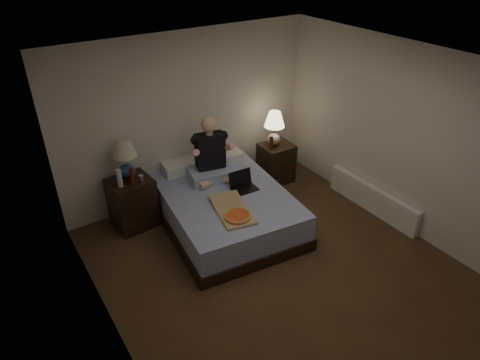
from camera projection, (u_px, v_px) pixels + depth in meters
floor at (280, 270)px, 5.30m from camera, size 4.00×4.50×0.00m
ceiling at (293, 70)px, 4.02m from camera, size 4.00×4.50×0.00m
wall_back at (189, 117)px, 6.27m from camera, size 4.00×0.00×2.50m
wall_left at (105, 250)px, 3.71m from camera, size 0.00×4.50×2.50m
wall_right at (405, 140)px, 5.60m from camera, size 0.00×4.50×2.50m
bed at (225, 208)px, 5.99m from camera, size 1.81×2.27×0.53m
nightstand_left at (133, 203)px, 5.93m from camera, size 0.60×0.55×0.72m
nightstand_right at (276, 163)px, 7.01m from camera, size 0.51×0.46×0.65m
lamp_left at (125, 159)px, 5.68m from camera, size 0.38×0.38×0.56m
lamp_right at (274, 129)px, 6.71m from camera, size 0.33×0.33×0.56m
water_bottle at (119, 178)px, 5.55m from camera, size 0.07×0.07×0.25m
soda_can at (141, 179)px, 5.69m from camera, size 0.07×0.07×0.10m
beer_bottle_left at (132, 176)px, 5.61m from camera, size 0.06×0.06×0.23m
beer_bottle_right at (271, 143)px, 6.65m from camera, size 0.06×0.06×0.23m
person at (211, 149)px, 5.95m from camera, size 0.75×0.64×0.93m
laptop at (245, 182)px, 5.86m from camera, size 0.35×0.29×0.24m
pizza_box at (237, 217)px, 5.30m from camera, size 0.55×0.83×0.08m
radiator at (372, 199)px, 6.31m from camera, size 0.10×1.60×0.40m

